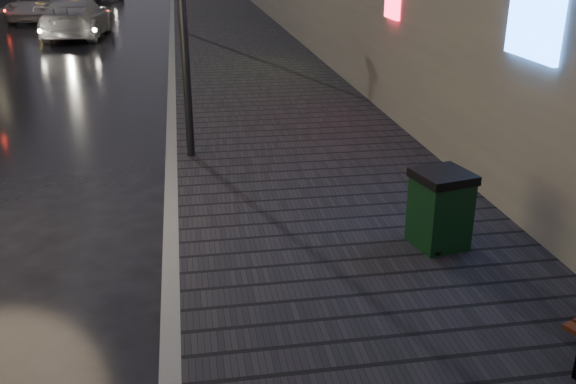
# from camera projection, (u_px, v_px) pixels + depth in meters

# --- Properties ---
(sidewalk) EXTENTS (4.60, 58.00, 0.15)m
(sidewalk) POSITION_uv_depth(u_px,v_px,m) (233.00, 35.00, 25.50)
(sidewalk) COLOR black
(sidewalk) RESTS_ON ground
(curb) EXTENTS (0.20, 58.00, 0.15)m
(curb) POSITION_uv_depth(u_px,v_px,m) (172.00, 37.00, 25.13)
(curb) COLOR slate
(curb) RESTS_ON ground
(trash_bin) EXTENTS (0.76, 0.76, 0.98)m
(trash_bin) POSITION_uv_depth(u_px,v_px,m) (440.00, 208.00, 7.94)
(trash_bin) COLOR black
(trash_bin) RESTS_ON sidewalk
(taxi_mid) EXTENTS (2.54, 5.35, 1.51)m
(taxi_mid) POSITION_uv_depth(u_px,v_px,m) (77.00, 18.00, 25.27)
(taxi_mid) COLOR #BBBBC2
(taxi_mid) RESTS_ON ground
(taxi_far) EXTENTS (2.73, 5.08, 1.35)m
(taxi_far) POSITION_uv_depth(u_px,v_px,m) (40.00, 5.00, 30.54)
(taxi_far) COLOR silver
(taxi_far) RESTS_ON ground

